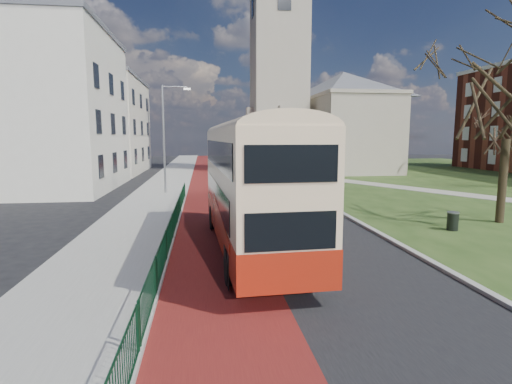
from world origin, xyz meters
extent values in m
plane|color=black|center=(0.00, 0.00, 0.00)|extent=(160.00, 160.00, 0.00)
cube|color=black|center=(1.50, 20.00, 0.01)|extent=(9.00, 120.00, 0.01)
cube|color=#591414|center=(-1.20, 20.00, 0.01)|extent=(3.40, 120.00, 0.01)
cube|color=gray|center=(-5.00, 20.00, 0.06)|extent=(4.00, 120.00, 0.12)
cube|color=#999993|center=(-3.00, 20.00, 0.07)|extent=(0.25, 120.00, 0.13)
cube|color=#999993|center=(6.10, 22.00, 0.07)|extent=(0.25, 80.00, 0.13)
cube|color=#294318|center=(26.00, 22.00, 0.02)|extent=(40.00, 80.00, 0.04)
cylinder|color=#0B331C|center=(-2.95, 4.00, 1.10)|extent=(0.04, 24.00, 0.04)
cylinder|color=#0B331C|center=(-2.95, 4.00, 0.15)|extent=(0.04, 24.00, 0.04)
cube|color=gray|center=(8.00, 38.00, 12.00)|extent=(6.50, 6.50, 24.00)
cube|color=gray|center=(16.50, 38.00, 4.50)|extent=(9.00, 18.00, 9.00)
pyramid|color=#565960|center=(16.50, 38.00, 12.60)|extent=(9.00, 18.00, 3.60)
cube|color=beige|center=(-14.00, 22.00, 6.25)|extent=(10.00, 14.00, 12.50)
cube|color=#565960|center=(-14.00, 22.00, 12.75)|extent=(10.30, 14.30, 0.50)
cube|color=beige|center=(-14.00, 38.00, 5.50)|extent=(10.00, 16.00, 11.00)
cube|color=#565960|center=(-14.00, 38.00, 11.25)|extent=(10.30, 16.30, 0.50)
cylinder|color=gray|center=(-4.50, 18.00, 4.12)|extent=(0.16, 0.16, 8.00)
cylinder|color=gray|center=(-3.60, 18.00, 8.02)|extent=(1.80, 0.10, 0.10)
cube|color=silver|center=(-2.70, 18.00, 7.87)|extent=(0.50, 0.18, 0.12)
cube|color=maroon|center=(0.18, 1.98, 1.06)|extent=(3.15, 11.55, 1.04)
cube|color=beige|center=(0.18, 1.98, 3.09)|extent=(3.13, 11.49, 3.02)
cube|color=black|center=(-1.14, 2.24, 2.15)|extent=(0.47, 9.38, 0.99)
cube|color=black|center=(1.47, 2.35, 2.15)|extent=(0.47, 9.38, 0.99)
cube|color=black|center=(-1.12, 1.93, 3.71)|extent=(0.51, 10.29, 0.94)
cube|color=black|center=(1.49, 2.04, 3.71)|extent=(0.51, 10.29, 0.94)
cube|color=black|center=(-0.07, 7.67, 2.15)|extent=(2.34, 0.18, 1.09)
cube|color=black|center=(-0.07, 7.67, 3.71)|extent=(2.34, 0.18, 0.94)
cube|color=orange|center=(-0.07, 7.67, 4.31)|extent=(1.86, 0.18, 0.31)
cylinder|color=black|center=(-1.19, 5.82, 0.54)|extent=(0.36, 1.09, 1.08)
cylinder|color=black|center=(1.22, 5.92, 0.54)|extent=(0.36, 1.09, 1.08)
cylinder|color=black|center=(-0.87, -1.50, 0.54)|extent=(0.36, 1.09, 1.08)
cylinder|color=black|center=(1.54, -1.39, 0.54)|extent=(0.36, 1.09, 1.08)
cylinder|color=#2E2517|center=(13.23, 5.21, 2.14)|extent=(0.52, 0.52, 4.19)
cylinder|color=#322419|center=(24.01, 18.26, 1.45)|extent=(0.43, 0.43, 2.82)
cylinder|color=black|center=(9.79, 3.90, 0.45)|extent=(0.64, 0.64, 0.81)
cylinder|color=gray|center=(9.79, 3.90, 0.88)|extent=(0.69, 0.69, 0.05)
camera|label=1|loc=(-1.62, -12.82, 4.33)|focal=28.00mm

